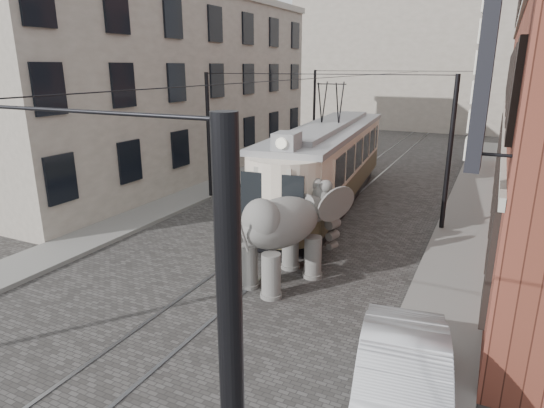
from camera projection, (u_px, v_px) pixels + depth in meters
The scene contains 10 objects.
ground at pixel (254, 263), 15.32m from camera, with size 120.00×120.00×0.00m, color #454240.
tram_rails at pixel (254, 263), 15.32m from camera, with size 1.54×80.00×0.02m, color slate, non-canonical shape.
sidewalk_right at pixel (445, 299), 12.79m from camera, with size 2.00×60.00×0.15m, color slate.
sidewalk_left at pixel (107, 231), 18.02m from camera, with size 2.00×60.00×0.15m, color slate.
stucco_building at pixel (168, 89), 27.12m from camera, with size 7.00×24.00×10.00m, color gray.
distant_block at pixel (435, 59), 47.79m from camera, with size 28.00×10.00×14.00m, color gray.
catenary at pixel (306, 149), 18.86m from camera, with size 11.00×30.20×6.00m, color black, non-canonical shape.
tram at pixel (329, 145), 21.21m from camera, with size 2.89×14.01×5.56m, color beige, non-canonical shape.
elephant at pixel (282, 236), 13.61m from camera, with size 2.61×4.74×2.90m, color #5F5D58, non-canonical shape.
parked_car at pixel (402, 386), 8.29m from camera, with size 1.63×4.64×1.53m, color #B2B2B7.
Camera 1 is at (6.71, -12.44, 6.26)m, focal length 30.54 mm.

